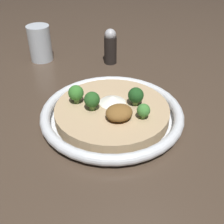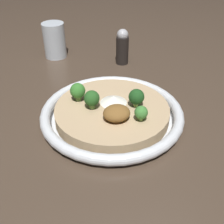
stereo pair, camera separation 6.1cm
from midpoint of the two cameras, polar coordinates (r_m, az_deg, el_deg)
ground_plane at (r=0.62m, az=2.81°, el=-1.57°), size 6.00×6.00×0.00m
risotto_bowl at (r=0.61m, az=2.85°, el=-0.33°), size 0.31×0.31×0.03m
cheese_sprinkle at (r=0.61m, az=3.17°, el=2.51°), size 0.06×0.06×0.02m
crispy_onion_garnish at (r=0.56m, az=4.06°, el=-0.33°), size 0.06×0.05×0.03m
broccoli_right at (r=0.58m, az=-1.17°, el=2.63°), size 0.03×0.03×0.04m
broccoli_back_left at (r=0.60m, az=7.91°, el=2.91°), size 0.03×0.03×0.04m
broccoli_back at (r=0.56m, az=9.06°, el=-0.26°), size 0.03×0.03×0.03m
broccoli_front_right at (r=0.61m, az=-4.17°, el=4.18°), size 0.03×0.03×0.04m
drinking_glass at (r=0.90m, az=-9.68°, el=14.12°), size 0.07×0.07×0.11m
pepper_shaker at (r=0.85m, az=4.23°, el=13.07°), size 0.04×0.04×0.10m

